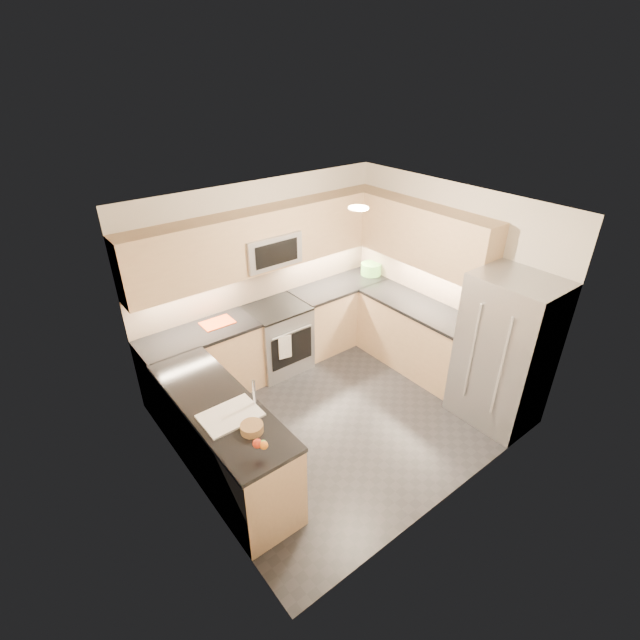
{
  "coord_description": "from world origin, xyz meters",
  "views": [
    {
      "loc": [
        -2.85,
        -3.27,
        3.75
      ],
      "look_at": [
        0.0,
        0.35,
        1.15
      ],
      "focal_mm": 26.0,
      "sensor_mm": 36.0,
      "label": 1
    }
  ],
  "objects": [
    {
      "name": "countertop_right",
      "position": [
        1.5,
        0.15,
        0.92
      ],
      "size": [
        0.63,
        1.7,
        0.04
      ],
      "primitive_type": "cube",
      "color": "black",
      "rests_on": "base_cab_right"
    },
    {
      "name": "upper_cab_right",
      "position": [
        1.62,
        0.28,
        1.83
      ],
      "size": [
        0.35,
        1.95,
        0.75
      ],
      "primitive_type": "cube",
      "color": "tan",
      "rests_on": "wall_right"
    },
    {
      "name": "fruit_apple",
      "position": [
        -1.54,
        -0.8,
        1.05
      ],
      "size": [
        0.08,
        0.08,
        0.08
      ],
      "primitive_type": "sphere",
      "color": "red",
      "rests_on": "fruit_basket"
    },
    {
      "name": "microwave_door",
      "position": [
        0.0,
        1.2,
        1.7
      ],
      "size": [
        0.6,
        0.01,
        0.28
      ],
      "primitive_type": "cube",
      "color": "black",
      "rests_on": "microwave"
    },
    {
      "name": "base_cab_right",
      "position": [
        1.5,
        0.15,
        0.45
      ],
      "size": [
        0.6,
        1.7,
        0.9
      ],
      "primitive_type": "cube",
      "color": "tan",
      "rests_on": "floor"
    },
    {
      "name": "ceiling",
      "position": [
        0.0,
        0.0,
        2.5
      ],
      "size": [
        3.6,
        3.2,
        0.02
      ],
      "primitive_type": "cube",
      "color": "beige",
      "rests_on": "wall_back"
    },
    {
      "name": "floor",
      "position": [
        0.0,
        0.0,
        0.0
      ],
      "size": [
        3.6,
        3.2,
        0.0
      ],
      "primitive_type": "cube",
      "color": "#25262B",
      "rests_on": "ground"
    },
    {
      "name": "range_cooktop",
      "position": [
        0.0,
        1.28,
        0.92
      ],
      "size": [
        0.76,
        0.65,
        0.03
      ],
      "primitive_type": "cube",
      "color": "black",
      "rests_on": "gas_range"
    },
    {
      "name": "wall_left",
      "position": [
        -1.8,
        0.0,
        1.25
      ],
      "size": [
        0.02,
        3.2,
        2.5
      ],
      "primitive_type": "cube",
      "color": "beige",
      "rests_on": "floor"
    },
    {
      "name": "upper_cab_back",
      "position": [
        0.0,
        1.43,
        1.83
      ],
      "size": [
        3.6,
        0.35,
        0.75
      ],
      "primitive_type": "cube",
      "color": "tan",
      "rests_on": "wall_back"
    },
    {
      "name": "countertop_back_left",
      "position": [
        -1.09,
        1.3,
        0.92
      ],
      "size": [
        1.42,
        0.63,
        0.04
      ],
      "primitive_type": "cube",
      "color": "black",
      "rests_on": "base_cab_back_left"
    },
    {
      "name": "fruit_pear",
      "position": [
        -1.51,
        -0.83,
        1.05
      ],
      "size": [
        0.06,
        0.06,
        0.06
      ],
      "primitive_type": "sphere",
      "color": "#6ABD51",
      "rests_on": "fruit_basket"
    },
    {
      "name": "wall_front",
      "position": [
        0.0,
        -1.6,
        1.25
      ],
      "size": [
        3.6,
        0.02,
        2.5
      ],
      "primitive_type": "cube",
      "color": "beige",
      "rests_on": "floor"
    },
    {
      "name": "refrigerator",
      "position": [
        1.45,
        -1.15,
        0.9
      ],
      "size": [
        0.7,
        0.9,
        1.8
      ],
      "primitive_type": "cube",
      "color": "gray",
      "rests_on": "floor"
    },
    {
      "name": "microwave",
      "position": [
        0.0,
        1.4,
        1.7
      ],
      "size": [
        0.76,
        0.4,
        0.4
      ],
      "primitive_type": "cube",
      "color": "#A1A3A9",
      "rests_on": "upper_cab_back"
    },
    {
      "name": "backsplash_back",
      "position": [
        0.0,
        1.6,
        1.2
      ],
      "size": [
        3.6,
        0.01,
        0.51
      ],
      "primitive_type": "cube",
      "color": "tan",
      "rests_on": "wall_back"
    },
    {
      "name": "fridge_handle_left",
      "position": [
        1.08,
        -1.33,
        0.95
      ],
      "size": [
        0.02,
        0.02,
        1.2
      ],
      "primitive_type": "cylinder",
      "color": "#B2B5BA",
      "rests_on": "refrigerator"
    },
    {
      "name": "utensil_bowl",
      "position": [
        1.69,
        1.27,
        1.03
      ],
      "size": [
        0.34,
        0.34,
        0.17
      ],
      "primitive_type": "cylinder",
      "rotation": [
        0.0,
        0.0,
        0.12
      ],
      "color": "#67C052",
      "rests_on": "countertop_back_right"
    },
    {
      "name": "oven_handle",
      "position": [
        0.0,
        0.93,
        0.72
      ],
      "size": [
        0.6,
        0.02,
        0.02
      ],
      "primitive_type": "cylinder",
      "rotation": [
        0.0,
        1.57,
        0.0
      ],
      "color": "#B2B5BA",
      "rests_on": "gas_range"
    },
    {
      "name": "fridge_handle_right",
      "position": [
        1.08,
        -0.97,
        0.95
      ],
      "size": [
        0.02,
        0.02,
        1.2
      ],
      "primitive_type": "cylinder",
      "color": "#B2B5BA",
      "rests_on": "refrigerator"
    },
    {
      "name": "fruit_basket",
      "position": [
        -1.44,
        -0.54,
        0.98
      ],
      "size": [
        0.25,
        0.25,
        0.07
      ],
      "primitive_type": "cylinder",
      "rotation": [
        0.0,
        0.0,
        0.28
      ],
      "color": "#9F774A",
      "rests_on": "countertop_peninsula"
    },
    {
      "name": "oven_door_glass",
      "position": [
        0.0,
        0.95,
        0.45
      ],
      "size": [
        0.62,
        0.02,
        0.45
      ],
      "primitive_type": "cube",
      "color": "black",
      "rests_on": "gas_range"
    },
    {
      "name": "base_cab_back_left",
      "position": [
        -1.09,
        1.3,
        0.45
      ],
      "size": [
        1.42,
        0.6,
        0.9
      ],
      "primitive_type": "cube",
      "color": "tan",
      "rests_on": "floor"
    },
    {
      "name": "dish_towel_check",
      "position": [
        -0.13,
        0.91,
        0.55
      ],
      "size": [
        0.17,
        0.05,
        0.33
      ],
      "primitive_type": "cube",
      "rotation": [
        0.0,
        0.0,
        -0.21
      ],
      "color": "white",
      "rests_on": "oven_handle"
    },
    {
      "name": "countertop_peninsula",
      "position": [
        -1.5,
        0.0,
        0.92
      ],
      "size": [
        0.63,
        2.0,
        0.04
      ],
      "primitive_type": "cube",
      "color": "black",
      "rests_on": "base_cab_peninsula"
    },
    {
      "name": "wall_right",
      "position": [
        1.8,
        0.0,
        1.25
      ],
      "size": [
        0.02,
        3.2,
        2.5
      ],
      "primitive_type": "cube",
      "color": "beige",
      "rests_on": "floor"
    },
    {
      "name": "wall_back",
      "position": [
        0.0,
        1.6,
        1.25
      ],
      "size": [
        3.6,
        0.02,
        2.5
      ],
      "primitive_type": "cube",
      "color": "beige",
      "rests_on": "floor"
    },
    {
      "name": "gas_range",
      "position": [
        0.0,
        1.28,
        0.46
      ],
      "size": [
        0.76,
        0.65,
        0.91
      ],
      "primitive_type": "cube",
      "color": "gray",
      "rests_on": "floor"
    },
    {
      "name": "fruit_orange",
      "position": [
        -1.51,
        -0.84,
        1.05
      ],
      "size": [
        0.07,
        0.07,
        0.07
      ],
      "primitive_type": "sphere",
      "color": "orange",
      "rests_on": "fruit_basket"
    },
    {
      "name": "backsplash_right",
      "position": [
        1.8,
        0.45,
        1.2
      ],
      "size": [
        0.01,
        2.3,
        0.51
      ],
      "primitive_type": "cube",
      "color": "tan",
      "rests_on": "wall_right"
    },
    {
      "name": "base_cab_back_right",
      "position": [
        1.09,
        1.3,
        0.45
      ],
      "size": [
        1.42,
        0.6,
        0.9
      ],
      "primitive_type": "cube",
      "color": "tan",
      "rests_on": "floor"
    },
    {
      "name": "cutting_board",
      "position": [
        -0.8,
        1.35,
        0.95
      ],
      "size": [
        0.39,
        0.27,
        0.01
      ],
      "primitive_type": "cube",
      "rotation": [
        0.0,
        0.0,
        -0.01
      ],
      "color": "#E14415",
      "rests_on": "countertop_back_left"
    },
    {
      "name": "faucet",
      "position": [
        -1.24,
        -0.25,
        1.08
      ],
      "size": [
        0.03,
        0.03,
        0.28
      ],
      "primitive_type": "cylinder",
      "color": "silver",
      "rests_on": "countertop_peninsula"
    },
    {
      "name": "base_cab_peninsula",
      "position": [
        -1.5,
        0.0,
        0.45
      ],
      "size": [
        0.6,
        2.0,
        0.9
      ],
      "primitive_type": "cube",
      "color": "tan",
      "rests_on": "floor"
    },
    {
      "name": "sink_basin",
      "position": [
        -1.5,
        -0.25,
        0.88
      ],
      "size": [
        0.52,
        0.38,
        0.16
      ],
      "primitive_type": "cube",
      "color": "white",
      "rests_on": "base_cab_peninsula"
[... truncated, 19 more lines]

